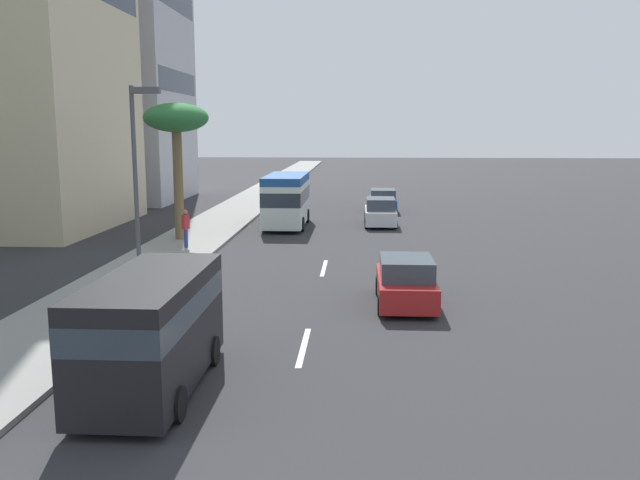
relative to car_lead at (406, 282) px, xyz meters
name	(u,v)px	position (x,y,z in m)	size (l,w,h in m)	color
ground_plane	(333,233)	(15.11, 2.99, -0.76)	(198.00, 198.00, 0.00)	#2D2D30
sidewalk_right	(206,230)	(15.11, 10.16, -0.68)	(162.00, 3.86, 0.15)	gray
lane_stripe_mid	(304,347)	(-4.50, 2.99, -0.75)	(3.20, 0.16, 0.01)	silver
lane_stripe_far	(324,268)	(5.62, 2.99, -0.75)	(3.20, 0.16, 0.01)	silver
car_lead	(406,282)	(0.00, 0.00, 0.00)	(4.13, 1.89, 1.60)	#A51E1E
van_second	(152,325)	(-7.56, 6.06, 0.72)	(5.34, 2.15, 2.59)	black
car_third	(383,201)	(25.10, -0.09, -0.01)	(4.25, 1.90, 1.58)	#1E478C
car_fourth	(380,212)	(18.23, 0.28, 0.02)	(4.33, 1.88, 1.66)	silver
minibus_fifth	(287,198)	(17.34, 5.83, 0.93)	(6.41, 2.37, 3.07)	silver
pedestrian_near_lamp	(186,226)	(9.33, 9.77, 0.41)	(0.39, 0.36, 1.82)	navy
palm_tree	(176,123)	(11.75, 10.72, 5.27)	(3.24, 3.24, 6.87)	brown
street_lamp	(138,171)	(-0.74, 8.52, 3.64)	(0.24, 0.97, 6.90)	#4C4C51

